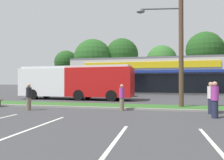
{
  "coord_description": "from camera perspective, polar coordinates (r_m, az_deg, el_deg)",
  "views": [
    {
      "loc": [
        3.26,
        0.18,
        1.71
      ],
      "look_at": [
        -0.88,
        18.1,
        1.89
      ],
      "focal_mm": 33.03,
      "sensor_mm": 36.0,
      "label": 1
    }
  ],
  "objects": [
    {
      "name": "grass_median",
      "position": [
        14.3,
        -0.26,
        -7.18
      ],
      "size": [
        56.0,
        2.2,
        0.12
      ],
      "primitive_type": "cube",
      "color": "#2D5B23",
      "rests_on": "ground_plane"
    },
    {
      "name": "curb_lip",
      "position": [
        13.12,
        -1.49,
        -7.78
      ],
      "size": [
        56.0,
        0.24,
        0.12
      ],
      "primitive_type": "cube",
      "color": "gray",
      "rests_on": "ground_plane"
    },
    {
      "name": "parking_stripe_1",
      "position": [
        8.38,
        -20.82,
        -12.26
      ],
      "size": [
        0.12,
        4.8,
        0.01
      ],
      "primitive_type": "cube",
      "color": "silver",
      "rests_on": "ground_plane"
    },
    {
      "name": "parking_stripe_2",
      "position": [
        5.85,
        0.13,
        -17.48
      ],
      "size": [
        0.12,
        4.8,
        0.01
      ],
      "primitive_type": "cube",
      "color": "silver",
      "rests_on": "ground_plane"
    },
    {
      "name": "parking_stripe_3",
      "position": [
        6.05,
        27.43,
        -16.86
      ],
      "size": [
        0.12,
        4.8,
        0.01
      ],
      "primitive_type": "cube",
      "color": "silver",
      "rests_on": "ground_plane"
    },
    {
      "name": "storefront_building",
      "position": [
        36.78,
        10.45,
        0.97
      ],
      "size": [
        24.06,
        15.17,
        5.38
      ],
      "color": "#BCB7AD",
      "rests_on": "ground_plane"
    },
    {
      "name": "tree_far_left",
      "position": [
        51.89,
        -12.54,
        4.8
      ],
      "size": [
        5.76,
        5.76,
        9.45
      ],
      "color": "#473323",
      "rests_on": "ground_plane"
    },
    {
      "name": "tree_left",
      "position": [
        44.52,
        -5.32,
        6.06
      ],
      "size": [
        8.1,
        8.1,
        10.9
      ],
      "color": "#473323",
      "rests_on": "ground_plane"
    },
    {
      "name": "tree_mid_left",
      "position": [
        45.41,
        2.74,
        6.97
      ],
      "size": [
        7.17,
        7.17,
        11.26
      ],
      "color": "#473323",
      "rests_on": "ground_plane"
    },
    {
      "name": "tree_mid",
      "position": [
        46.12,
        13.57,
        5.29
      ],
      "size": [
        6.53,
        6.53,
        9.68
      ],
      "color": "#473323",
      "rests_on": "ground_plane"
    },
    {
      "name": "tree_mid_right",
      "position": [
        44.24,
        24.22,
        7.57
      ],
      "size": [
        7.03,
        7.03,
        11.46
      ],
      "color": "#473323",
      "rests_on": "ground_plane"
    },
    {
      "name": "utility_pole",
      "position": [
        14.33,
        17.96,
        12.1
      ],
      "size": [
        3.11,
        2.39,
        9.01
      ],
      "color": "#4C3826",
      "rests_on": "ground_plane"
    },
    {
      "name": "city_bus",
      "position": [
        20.58,
        -10.04,
        -0.4
      ],
      "size": [
        11.42,
        2.93,
        3.25
      ],
      "rotation": [
        0.0,
        0.0,
        3.11
      ],
      "color": "#B71414",
      "rests_on": "ground_plane"
    },
    {
      "name": "car_4",
      "position": [
        24.97,
        0.76,
        -2.7
      ],
      "size": [
        4.61,
        2.01,
        1.52
      ],
      "rotation": [
        0.0,
        0.0,
        3.14
      ],
      "color": "#515459",
      "rests_on": "ground_plane"
    },
    {
      "name": "pedestrian_near_bench",
      "position": [
        12.34,
        2.74,
        -4.83
      ],
      "size": [
        0.32,
        0.32,
        1.57
      ],
      "rotation": [
        0.0,
        0.0,
        2.05
      ],
      "color": "#726651",
      "rests_on": "ground_plane"
    },
    {
      "name": "pedestrian_by_pole",
      "position": [
        13.48,
        -22.04,
        -4.37
      ],
      "size": [
        0.32,
        0.32,
        1.6
      ],
      "rotation": [
        0.0,
        0.0,
        2.14
      ],
      "color": "#726651",
      "rests_on": "ground_plane"
    },
    {
      "name": "pedestrian_mid",
      "position": [
        10.91,
        26.57,
        -4.9
      ],
      "size": [
        0.35,
        0.35,
        1.73
      ],
      "rotation": [
        0.0,
        0.0,
        0.13
      ],
      "color": "#1E2338",
      "rests_on": "ground_plane"
    },
    {
      "name": "pedestrian_far",
      "position": [
        12.24,
        25.69,
        -4.49
      ],
      "size": [
        0.34,
        0.34,
        1.71
      ],
      "rotation": [
        0.0,
        0.0,
        2.67
      ],
      "color": "#1E2338",
      "rests_on": "ground_plane"
    }
  ]
}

